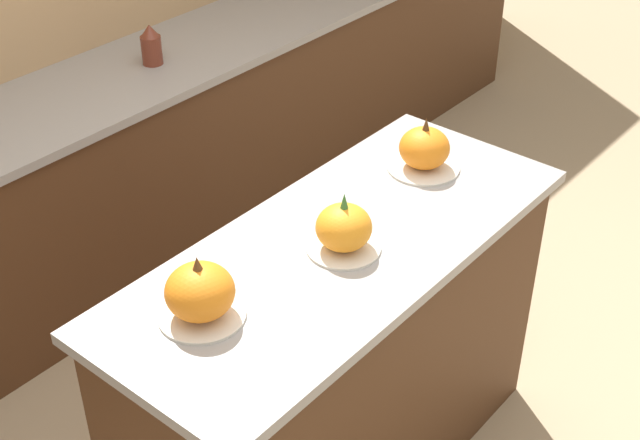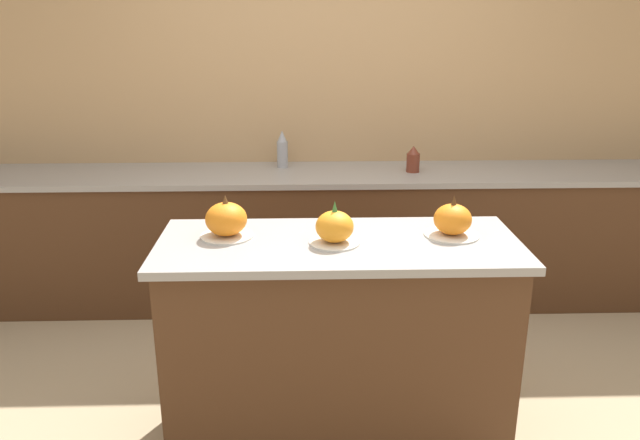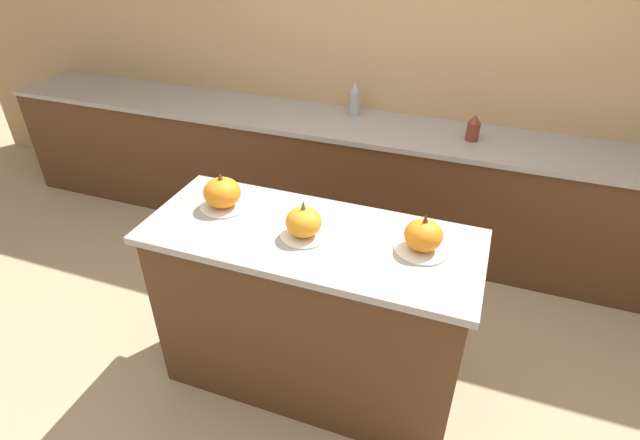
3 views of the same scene
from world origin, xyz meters
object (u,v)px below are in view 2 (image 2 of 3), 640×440
(pumpkin_cake_center, at_px, (335,228))
(bottle_short, at_px, (413,159))
(bottle_tall, at_px, (282,150))
(pumpkin_cake_left, at_px, (226,220))
(pumpkin_cake_right, at_px, (453,221))

(pumpkin_cake_center, height_order, bottle_short, pumpkin_cake_center)
(bottle_tall, bearing_deg, pumpkin_cake_center, -80.99)
(bottle_tall, distance_m, bottle_short, 0.85)
(pumpkin_cake_left, height_order, pumpkin_cake_center, pumpkin_cake_left)
(pumpkin_cake_right, bearing_deg, pumpkin_cake_center, -171.23)
(bottle_tall, xyz_separation_m, bottle_short, (0.83, -0.16, -0.04))
(pumpkin_cake_left, xyz_separation_m, pumpkin_cake_center, (0.45, -0.09, -0.01))
(pumpkin_cake_center, bearing_deg, pumpkin_cake_right, 8.77)
(bottle_tall, bearing_deg, bottle_short, -10.63)
(pumpkin_cake_center, xyz_separation_m, bottle_tall, (-0.26, 1.61, -0.02))
(pumpkin_cake_left, relative_size, bottle_tall, 0.92)
(pumpkin_cake_center, bearing_deg, bottle_tall, 99.01)
(pumpkin_cake_right, xyz_separation_m, bottle_short, (0.07, 1.38, -0.05))
(pumpkin_cake_center, xyz_separation_m, bottle_short, (0.58, 1.45, -0.05))
(pumpkin_cake_right, bearing_deg, pumpkin_cake_left, 179.01)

